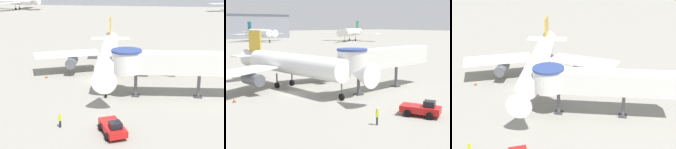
% 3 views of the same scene
% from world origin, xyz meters
% --- Properties ---
extents(ground_plane, '(800.00, 800.00, 0.00)m').
position_xyz_m(ground_plane, '(0.00, 0.00, 0.00)').
color(ground_plane, gray).
extents(main_airplane, '(25.94, 28.73, 8.65)m').
position_xyz_m(main_airplane, '(1.42, 3.30, 3.69)').
color(main_airplane, white).
rests_on(main_airplane, ground_plane).
extents(jet_bridge, '(18.37, 5.21, 6.46)m').
position_xyz_m(jet_bridge, '(11.37, -5.42, 4.77)').
color(jet_bridge, silver).
rests_on(jet_bridge, ground_plane).
extents(pushback_tug_red, '(3.61, 4.52, 1.74)m').
position_xyz_m(pushback_tug_red, '(5.77, -17.70, 0.79)').
color(pushback_tug_red, red).
rests_on(pushback_tug_red, ground_plane).
extents(traffic_cone_apron_front, '(0.49, 0.49, 0.80)m').
position_xyz_m(traffic_cone_apron_front, '(5.71, -18.51, 0.39)').
color(traffic_cone_apron_front, black).
rests_on(traffic_cone_apron_front, ground_plane).
extents(traffic_cone_port_wing, '(0.40, 0.40, 0.67)m').
position_xyz_m(traffic_cone_port_wing, '(-8.38, 0.04, 0.32)').
color(traffic_cone_port_wing, black).
rests_on(traffic_cone_port_wing, ground_plane).
extents(ground_crew_marshaller, '(0.29, 0.36, 1.66)m').
position_xyz_m(ground_crew_marshaller, '(-0.07, -17.10, 0.96)').
color(ground_crew_marshaller, '#1E2338').
rests_on(ground_crew_marshaller, ground_plane).
extents(background_jet_red_tail, '(38.10, 36.60, 11.11)m').
position_xyz_m(background_jet_red_tail, '(-78.10, 127.17, 4.86)').
color(background_jet_red_tail, white).
rests_on(background_jet_red_tail, ground_plane).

